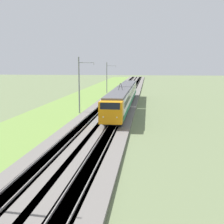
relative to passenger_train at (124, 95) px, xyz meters
The scene contains 8 objects.
ballast_main 4.46m from the passenger_train, 79.67° to the left, with size 240.00×4.40×0.30m.
ballast_adjacent 2.26m from the passenger_train, ahead, with size 240.00×4.40×0.30m.
track_main 4.45m from the passenger_train, 79.67° to the left, with size 240.00×1.57×0.45m.
track_adjacent 2.25m from the passenger_train, ahead, with size 240.00×1.57×0.45m.
grass_verge 10.68m from the passenger_train, 86.15° to the left, with size 240.00×9.83×0.12m.
passenger_train is the anchor object (origin of this frame).
catenary_mast_mid 9.97m from the passenger_train, 138.06° to the left, with size 0.22×2.56×8.97m.
catenary_mast_far 26.92m from the passenger_train, 13.94° to the left, with size 0.22×2.56×8.19m.
Camera 1 is at (-6.12, -8.11, 8.04)m, focal length 50.00 mm.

